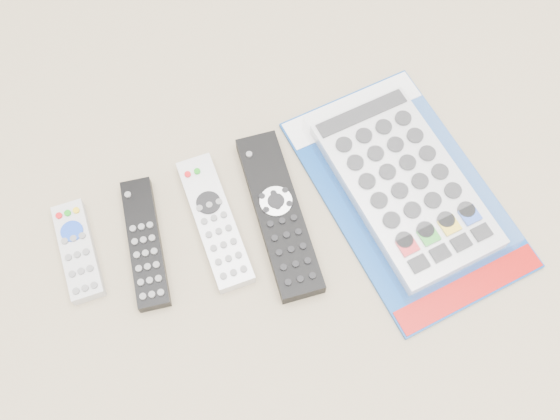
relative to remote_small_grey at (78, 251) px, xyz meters
name	(u,v)px	position (x,y,z in m)	size (l,w,h in m)	color
remote_small_grey	(78,251)	(0.00, 0.00, 0.00)	(0.05, 0.14, 0.02)	#B7B7BA
remote_slim_black	(145,243)	(0.09, -0.02, 0.00)	(0.07, 0.19, 0.02)	black
remote_silver_dvd	(215,221)	(0.18, -0.03, 0.00)	(0.06, 0.20, 0.02)	silver
remote_large_black	(279,214)	(0.27, -0.05, 0.00)	(0.09, 0.25, 0.03)	black
jumbo_remote_packaged	(405,184)	(0.45, -0.08, 0.01)	(0.24, 0.37, 0.05)	navy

